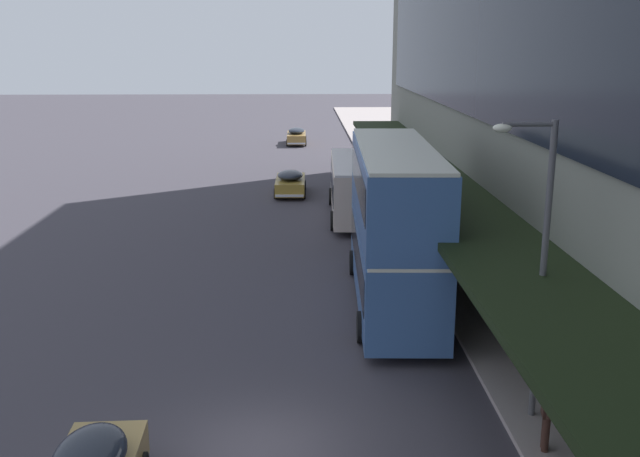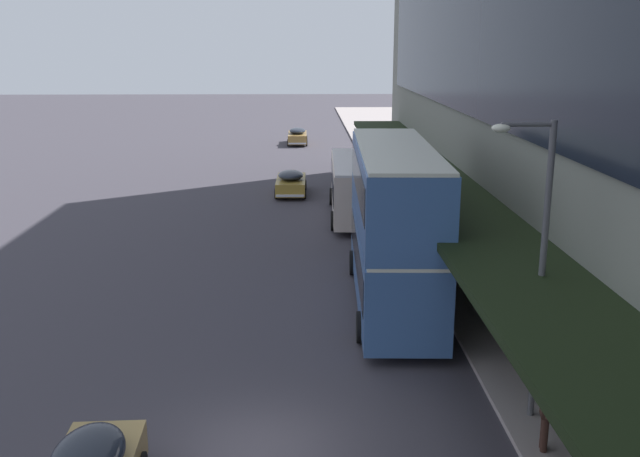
% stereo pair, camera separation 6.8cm
% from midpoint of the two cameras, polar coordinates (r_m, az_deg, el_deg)
% --- Properties ---
extents(ground, '(240.00, 240.00, 0.00)m').
position_cam_midpoint_polar(ground, '(17.40, -4.85, -17.34)').
color(ground, '#3B373F').
extents(transit_bus_kerbside_front, '(2.86, 9.19, 3.13)m').
position_cam_midpoint_polar(transit_bus_kerbside_front, '(38.49, 2.86, 3.52)').
color(transit_bus_kerbside_front, beige).
rests_on(transit_bus_kerbside_front, ground).
extents(transit_bus_kerbside_rear, '(3.09, 10.62, 5.78)m').
position_cam_midpoint_polar(transit_bus_kerbside_rear, '(25.13, 6.00, 0.56)').
color(transit_bus_kerbside_rear, '#395C97').
rests_on(transit_bus_kerbside_rear, ground).
extents(sedan_lead_near, '(1.97, 4.49, 1.55)m').
position_cam_midpoint_polar(sedan_lead_near, '(44.60, -2.30, 3.70)').
color(sedan_lead_near, olive).
rests_on(sedan_lead_near, ground).
extents(sedan_far_back, '(1.86, 4.75, 1.56)m').
position_cam_midpoint_polar(sedan_far_back, '(67.33, -1.79, 7.41)').
color(sedan_far_back, olive).
rests_on(sedan_far_back, ground).
extents(pedestrian_at_kerb, '(0.33, 0.61, 1.86)m').
position_cam_midpoint_polar(pedestrian_at_kerb, '(17.39, 17.76, -13.58)').
color(pedestrian_at_kerb, '#37211A').
rests_on(pedestrian_at_kerb, sidewalk_kerb).
extents(street_lamp, '(1.50, 0.28, 7.37)m').
position_cam_midpoint_polar(street_lamp, '(17.60, 17.05, -1.83)').
color(street_lamp, '#4C4C51').
rests_on(street_lamp, sidewalk_kerb).
extents(fire_hydrant, '(0.20, 0.40, 0.70)m').
position_cam_midpoint_polar(fire_hydrant, '(30.48, 9.55, -2.19)').
color(fire_hydrant, red).
rests_on(fire_hydrant, sidewalk_kerb).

